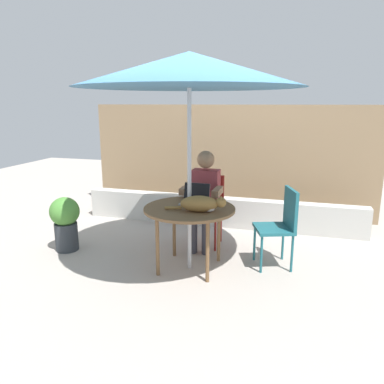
{
  "coord_description": "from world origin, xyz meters",
  "views": [
    {
      "loc": [
        1.11,
        -3.73,
        1.82
      ],
      "look_at": [
        0.0,
        0.1,
        0.86
      ],
      "focal_mm": 34.68,
      "sensor_mm": 36.0,
      "label": 1
    }
  ],
  "objects": [
    {
      "name": "cat",
      "position": [
        0.17,
        -0.12,
        0.79
      ],
      "size": [
        0.65,
        0.26,
        0.17
      ],
      "color": "olive",
      "rests_on": "patio_table"
    },
    {
      "name": "potted_plant_near_fence",
      "position": [
        -1.65,
        0.07,
        0.38
      ],
      "size": [
        0.36,
        0.36,
        0.69
      ],
      "color": "#33383D",
      "rests_on": "ground"
    },
    {
      "name": "planter_wall_low",
      "position": [
        0.0,
        1.56,
        0.22
      ],
      "size": [
        4.22,
        0.2,
        0.44
      ],
      "primitive_type": "cube",
      "color": "beige",
      "rests_on": "ground"
    },
    {
      "name": "chair_occupied",
      "position": [
        0.0,
        0.82,
        0.53
      ],
      "size": [
        0.4,
        0.4,
        0.9
      ],
      "color": "maroon",
      "rests_on": "ground"
    },
    {
      "name": "person_seated",
      "position": [
        0.0,
        0.66,
        0.7
      ],
      "size": [
        0.48,
        0.48,
        1.24
      ],
      "color": "maroon",
      "rests_on": "ground"
    },
    {
      "name": "patio_table",
      "position": [
        0.0,
        0.0,
        0.65
      ],
      "size": [
        1.0,
        1.0,
        0.71
      ],
      "color": "brown",
      "rests_on": "ground"
    },
    {
      "name": "fence_back",
      "position": [
        0.0,
        2.28,
        0.9
      ],
      "size": [
        4.69,
        0.08,
        1.79
      ],
      "primitive_type": "cube",
      "color": "#937756",
      "rests_on": "ground"
    },
    {
      "name": "laptop",
      "position": [
        0.01,
        0.21,
        0.77
      ],
      "size": [
        0.31,
        0.26,
        0.21
      ],
      "color": "gray",
      "rests_on": "patio_table"
    },
    {
      "name": "patio_umbrella",
      "position": [
        0.0,
        0.0,
        2.14
      ],
      "size": [
        2.33,
        2.33,
        2.32
      ],
      "color": "#B7B7BC",
      "rests_on": "ground"
    },
    {
      "name": "ground_plane",
      "position": [
        0.0,
        0.0,
        0.0
      ],
      "size": [
        14.0,
        14.0,
        0.0
      ],
      "primitive_type": "plane",
      "color": "#ADA399"
    },
    {
      "name": "chair_empty",
      "position": [
        0.97,
        0.34,
        0.53
      ],
      "size": [
        0.51,
        0.51,
        0.9
      ],
      "color": "#1E606B",
      "rests_on": "ground"
    }
  ]
}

